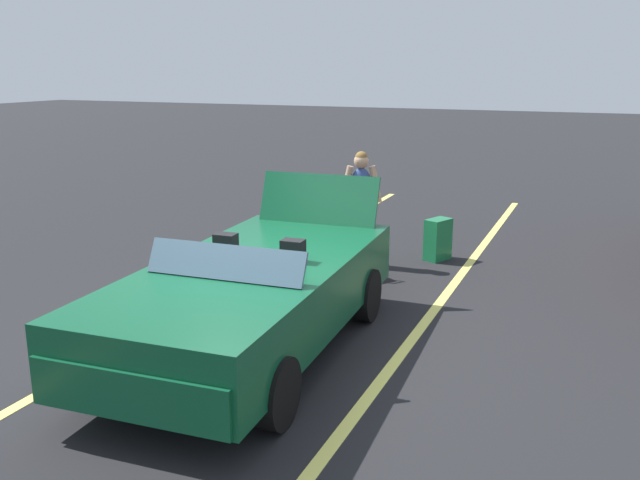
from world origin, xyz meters
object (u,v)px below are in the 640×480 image
object	(u,v)px
duffel_bag	(343,242)
suitcase_medium_bright	(438,239)
convertible_car	(242,303)
suitcase_large_black	(308,237)
traveler_person	(361,202)
suitcase_small_carryon	(356,260)

from	to	relation	value
duffel_bag	suitcase_medium_bright	bearing A→B (deg)	95.74
suitcase_medium_bright	duffel_bag	distance (m)	1.47
convertible_car	suitcase_medium_bright	bearing A→B (deg)	165.28
suitcase_large_black	duffel_bag	world-z (taller)	suitcase_large_black
suitcase_large_black	suitcase_medium_bright	bearing A→B (deg)	-87.77
convertible_car	suitcase_large_black	size ratio (longest dim) A/B	4.12
suitcase_medium_bright	traveler_person	size ratio (longest dim) A/B	0.38
traveler_person	suitcase_small_carryon	bearing A→B (deg)	-7.00
duffel_bag	traveler_person	xyz separation A→B (m)	(0.56, 0.48, 0.77)
convertible_car	traveler_person	distance (m)	3.62
convertible_car	traveler_person	size ratio (longest dim) A/B	2.57
suitcase_large_black	duffel_bag	size ratio (longest dim) A/B	1.46
convertible_car	duffel_bag	size ratio (longest dim) A/B	6.01
suitcase_medium_bright	convertible_car	bearing A→B (deg)	-78.82
suitcase_large_black	suitcase_small_carryon	distance (m)	1.08
convertible_car	suitcase_large_black	bearing A→B (deg)	-169.18
duffel_bag	suitcase_small_carryon	bearing A→B (deg)	28.46
convertible_car	suitcase_large_black	distance (m)	3.59
suitcase_large_black	traveler_person	size ratio (longest dim) A/B	0.62
traveler_person	convertible_car	bearing A→B (deg)	-20.34
suitcase_small_carryon	duffel_bag	size ratio (longest dim) A/B	1.20
suitcase_small_carryon	duffel_bag	world-z (taller)	suitcase_small_carryon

